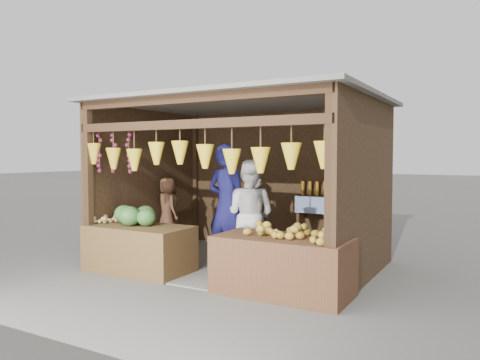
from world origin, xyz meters
name	(u,v)px	position (x,y,z in m)	size (l,w,h in m)	color
ground	(243,265)	(0.00, 0.00, 0.00)	(80.00, 80.00, 0.00)	#514F49
stall_structure	(240,163)	(-0.03, -0.04, 1.67)	(4.30, 3.30, 2.66)	slate
back_shelf	(332,208)	(1.05, 1.28, 0.87)	(1.25, 0.32, 1.32)	#382314
counter_left	(139,249)	(-1.20, -1.12, 0.35)	(1.62, 0.85, 0.71)	#493118
counter_right	(282,266)	(1.21, -1.14, 0.37)	(1.73, 0.85, 0.74)	#452917
stool	(168,245)	(-1.70, 0.20, 0.14)	(0.30, 0.30, 0.28)	black
man_standing	(227,206)	(-0.15, -0.24, 0.98)	(0.72, 0.47, 1.96)	#131245
woman_standing	(250,215)	(0.21, -0.16, 0.86)	(0.84, 0.65, 1.72)	silver
vendor_seated	(167,207)	(-1.70, 0.20, 0.83)	(0.54, 0.35, 1.10)	brown
melon_pile	(136,215)	(-1.29, -1.08, 0.87)	(1.00, 0.50, 0.32)	#134612
tanfruit_pile	(106,219)	(-1.87, -1.14, 0.77)	(0.34, 0.40, 0.13)	tan
mango_pile	(287,230)	(1.30, -1.20, 0.85)	(1.40, 0.64, 0.22)	#BC5C19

